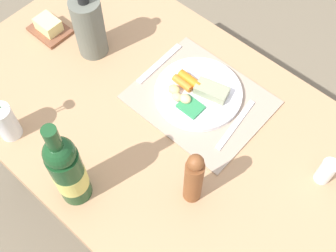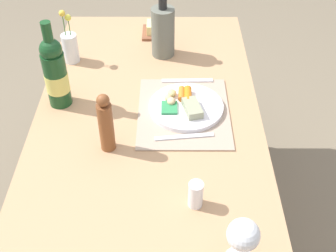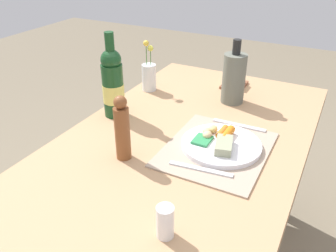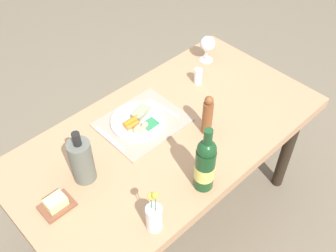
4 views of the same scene
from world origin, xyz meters
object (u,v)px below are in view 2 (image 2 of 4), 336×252
wine_bottle (55,73)px  salt_shaker (196,194)px  dining_table (148,138)px  knife (187,80)px  cooler_bottle (163,31)px  wine_glass (243,236)px  fork (184,137)px  butter_dish (154,30)px  dinner_plate (185,106)px  pepper_mill (106,124)px  flower_vase (70,46)px

wine_bottle → salt_shaker: (-0.47, -0.47, -0.09)m
dining_table → wine_bottle: 0.40m
dining_table → knife: knife is taller
cooler_bottle → wine_glass: (-0.98, -0.21, -0.00)m
fork → butter_dish: size_ratio=1.53×
wine_glass → dinner_plate: bearing=11.3°
butter_dish → pepper_mill: 0.75m
dining_table → wine_glass: (-0.55, -0.26, 0.19)m
cooler_bottle → pepper_mill: 0.59m
dinner_plate → butter_dish: 0.55m
dining_table → flower_vase: (0.38, 0.32, 0.15)m
cooler_bottle → dining_table: bearing=173.4°
fork → flower_vase: bearing=37.4°
knife → butter_dish: (0.37, 0.14, 0.01)m
wine_bottle → wine_glass: bearing=-138.4°
salt_shaker → pepper_mill: bearing=49.6°
butter_dish → flower_vase: 0.40m
dining_table → wine_glass: wine_glass is taller
dining_table → salt_shaker: salt_shaker is taller
flower_vase → knife: bearing=-107.6°
dining_table → pepper_mill: pepper_mill is taller
knife → pepper_mill: pepper_mill is taller
pepper_mill → dinner_plate: bearing=-52.7°
wine_glass → pepper_mill: bearing=42.4°
dinner_plate → butter_dish: butter_dish is taller
butter_dish → salt_shaker: salt_shaker is taller
knife → cooler_bottle: bearing=24.2°
pepper_mill → salt_shaker: bearing=-130.4°
pepper_mill → cooler_bottle: bearing=-16.9°
fork → knife: 0.32m
dinner_plate → knife: size_ratio=1.35×
butter_dish → cooler_bottle: 0.19m
dinner_plate → fork: (-0.15, 0.01, -0.01)m
pepper_mill → wine_glass: (-0.41, -0.38, 0.00)m
salt_shaker → wine_glass: wine_glass is taller
knife → pepper_mill: bearing=142.3°
flower_vase → salt_shaker: bearing=-147.4°
dining_table → knife: 0.29m
knife → wine_bottle: 0.50m
butter_dish → knife: bearing=-159.2°
dinner_plate → fork: dinner_plate is taller
dinner_plate → wine_bottle: size_ratio=0.81×
salt_shaker → wine_glass: (-0.18, -0.10, 0.06)m
dining_table → pepper_mill: size_ratio=7.04×
fork → pepper_mill: pepper_mill is taller
dining_table → knife: size_ratio=7.67×
dining_table → butter_dish: size_ratio=11.69×
dining_table → butter_dish: butter_dish is taller
dinner_plate → salt_shaker: salt_shaker is taller
flower_vase → cooler_bottle: bearing=-82.0°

